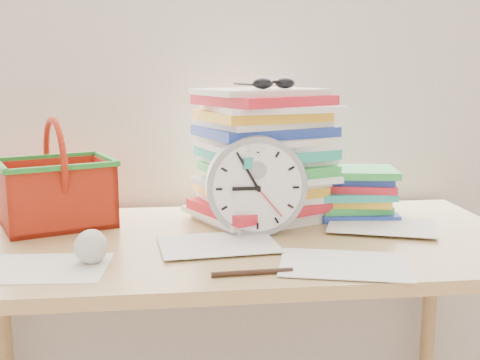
{
  "coord_description": "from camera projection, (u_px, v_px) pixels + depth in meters",
  "views": [
    {
      "loc": [
        -0.16,
        0.19,
        1.16
      ],
      "look_at": [
        0.01,
        1.6,
        0.89
      ],
      "focal_mm": 45.0,
      "sensor_mm": 36.0,
      "label": 1
    }
  ],
  "objects": [
    {
      "name": "clock",
      "position": [
        256.0,
        186.0,
        1.48
      ],
      "size": [
        0.25,
        0.05,
        0.25
      ],
      "primitive_type": "cylinder",
      "rotation": [
        1.57,
        0.0,
        0.0
      ],
      "color": "#949598",
      "rests_on": "desk"
    },
    {
      "name": "pen",
      "position": [
        252.0,
        272.0,
        1.21
      ],
      "size": [
        0.17,
        0.02,
        0.01
      ],
      "primitive_type": "cylinder",
      "rotation": [
        0.0,
        1.57,
        0.06
      ],
      "color": "black",
      "rests_on": "desk"
    },
    {
      "name": "basket",
      "position": [
        56.0,
        173.0,
        1.56
      ],
      "size": [
        0.34,
        0.3,
        0.28
      ],
      "primitive_type": null,
      "rotation": [
        0.0,
        0.0,
        0.37
      ],
      "color": "red",
      "rests_on": "desk"
    },
    {
      "name": "crumpled_ball",
      "position": [
        91.0,
        246.0,
        1.28
      ],
      "size": [
        0.07,
        0.07,
        0.07
      ],
      "primitive_type": "sphere",
      "color": "silver",
      "rests_on": "desk"
    },
    {
      "name": "book_stack",
      "position": [
        356.0,
        193.0,
        1.67
      ],
      "size": [
        0.26,
        0.21,
        0.14
      ],
      "primitive_type": null,
      "rotation": [
        0.0,
        0.0,
        -0.13
      ],
      "color": "white",
      "rests_on": "desk"
    },
    {
      "name": "sunglasses",
      "position": [
        274.0,
        83.0,
        1.55
      ],
      "size": [
        0.17,
        0.16,
        0.03
      ],
      "primitive_type": null,
      "rotation": [
        0.0,
        0.0,
        0.36
      ],
      "color": "black",
      "rests_on": "paper_stack"
    },
    {
      "name": "scattered_papers",
      "position": [
        236.0,
        235.0,
        1.47
      ],
      "size": [
        1.26,
        0.42,
        0.02
      ],
      "primitive_type": null,
      "color": "white",
      "rests_on": "desk"
    },
    {
      "name": "desk",
      "position": [
        236.0,
        267.0,
        1.49
      ],
      "size": [
        1.4,
        0.7,
        0.75
      ],
      "color": "tan",
      "rests_on": "ground"
    },
    {
      "name": "curtain",
      "position": [
        221.0,
        18.0,
        1.74
      ],
      "size": [
        2.4,
        0.01,
        2.5
      ],
      "primitive_type": "cube",
      "color": "silver",
      "rests_on": "room_shell"
    },
    {
      "name": "paper_stack",
      "position": [
        264.0,
        155.0,
        1.62
      ],
      "size": [
        0.44,
        0.4,
        0.35
      ],
      "primitive_type": null,
      "rotation": [
        0.0,
        0.0,
        0.38
      ],
      "color": "white",
      "rests_on": "desk"
    }
  ]
}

